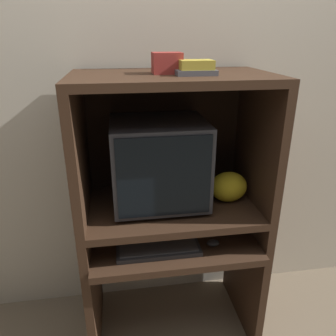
{
  "coord_description": "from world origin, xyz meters",
  "views": [
    {
      "loc": [
        -0.24,
        -1.18,
        1.59
      ],
      "look_at": [
        -0.02,
        0.27,
        0.99
      ],
      "focal_mm": 35.0,
      "sensor_mm": 36.0,
      "label": 1
    }
  ],
  "objects_px": {
    "mouse": "(213,243)",
    "book_stack": "(196,68)",
    "crt_monitor": "(159,162)",
    "storage_box": "(167,63)",
    "snack_bag": "(229,187)",
    "keyboard": "(158,249)"
  },
  "relations": [
    {
      "from": "crt_monitor",
      "to": "mouse",
      "type": "relative_size",
      "value": 7.09
    },
    {
      "from": "mouse",
      "to": "book_stack",
      "type": "bearing_deg",
      "value": 136.17
    },
    {
      "from": "book_stack",
      "to": "snack_bag",
      "type": "bearing_deg",
      "value": 14.84
    },
    {
      "from": "book_stack",
      "to": "keyboard",
      "type": "bearing_deg",
      "value": -152.29
    },
    {
      "from": "snack_bag",
      "to": "keyboard",
      "type": "bearing_deg",
      "value": -158.91
    },
    {
      "from": "crt_monitor",
      "to": "keyboard",
      "type": "height_order",
      "value": "crt_monitor"
    },
    {
      "from": "crt_monitor",
      "to": "snack_bag",
      "type": "distance_m",
      "value": 0.38
    },
    {
      "from": "keyboard",
      "to": "book_stack",
      "type": "xyz_separation_m",
      "value": [
        0.18,
        0.09,
        0.82
      ]
    },
    {
      "from": "storage_box",
      "to": "mouse",
      "type": "bearing_deg",
      "value": -37.93
    },
    {
      "from": "crt_monitor",
      "to": "book_stack",
      "type": "height_order",
      "value": "book_stack"
    },
    {
      "from": "crt_monitor",
      "to": "mouse",
      "type": "bearing_deg",
      "value": -35.74
    },
    {
      "from": "book_stack",
      "to": "storage_box",
      "type": "bearing_deg",
      "value": 147.94
    },
    {
      "from": "keyboard",
      "to": "mouse",
      "type": "height_order",
      "value": "mouse"
    },
    {
      "from": "snack_bag",
      "to": "storage_box",
      "type": "bearing_deg",
      "value": 177.26
    },
    {
      "from": "storage_box",
      "to": "snack_bag",
      "type": "bearing_deg",
      "value": -2.74
    },
    {
      "from": "book_stack",
      "to": "storage_box",
      "type": "relative_size",
      "value": 1.35
    },
    {
      "from": "keyboard",
      "to": "snack_bag",
      "type": "bearing_deg",
      "value": 21.09
    },
    {
      "from": "mouse",
      "to": "snack_bag",
      "type": "height_order",
      "value": "snack_bag"
    },
    {
      "from": "crt_monitor",
      "to": "book_stack",
      "type": "relative_size",
      "value": 2.67
    },
    {
      "from": "crt_monitor",
      "to": "storage_box",
      "type": "xyz_separation_m",
      "value": [
        0.04,
        -0.02,
        0.46
      ]
    },
    {
      "from": "crt_monitor",
      "to": "mouse",
      "type": "distance_m",
      "value": 0.48
    },
    {
      "from": "mouse",
      "to": "snack_bag",
      "type": "relative_size",
      "value": 0.34
    }
  ]
}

